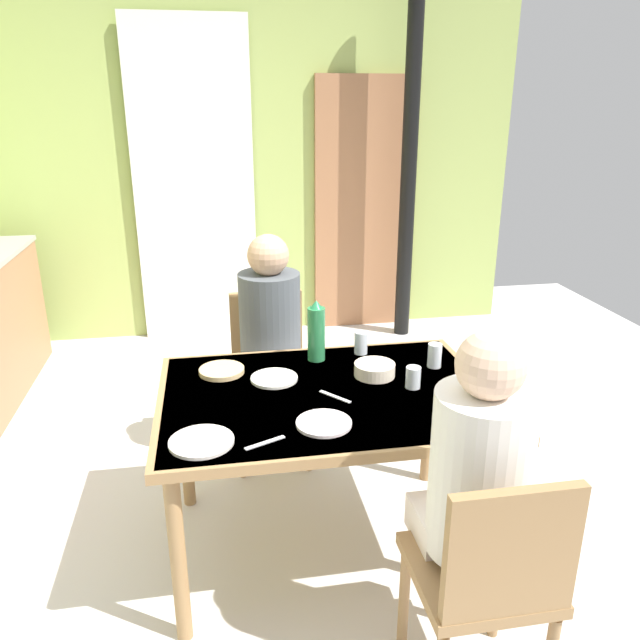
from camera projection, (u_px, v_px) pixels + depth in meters
name	position (u px, v px, depth m)	size (l,w,h in m)	color
ground_plane	(276.00, 514.00, 2.87)	(6.63, 6.63, 0.00)	silver
wall_back	(236.00, 153.00, 4.76)	(4.40, 0.10, 2.85)	#9CB05B
door_wooden	(364.00, 207.00, 4.99)	(0.80, 0.05, 2.00)	#9A6543
stove_pipe_column	(409.00, 155.00, 4.64)	(0.12, 0.12, 2.85)	black
curtain_panel	(194.00, 186.00, 4.69)	(0.90, 0.03, 2.40)	white
dining_table	(327.00, 408.00, 2.46)	(1.31, 0.93, 0.73)	#977146
chair_near_diner	(489.00, 577.00, 1.81)	(0.40, 0.40, 0.87)	#977146
chair_far_diner	(269.00, 365.00, 3.25)	(0.40, 0.40, 0.87)	#977146
person_near_diner	(478.00, 467.00, 1.84)	(0.30, 0.37, 0.77)	silver
person_far_diner	(270.00, 323.00, 3.03)	(0.30, 0.37, 0.77)	#46505F
water_bottle_green_near	(316.00, 332.00, 2.71)	(0.08, 0.08, 0.28)	#2A7B45
serving_bowl_center	(375.00, 370.00, 2.58)	(0.17, 0.17, 0.06)	#F3DFC2
dinner_plate_near_left	(201.00, 442.00, 2.08)	(0.22, 0.22, 0.01)	white
dinner_plate_near_right	(273.00, 378.00, 2.55)	(0.19, 0.19, 0.01)	white
dinner_plate_far_center	(324.00, 423.00, 2.19)	(0.20, 0.20, 0.01)	white
drinking_glass_by_near_diner	(413.00, 377.00, 2.47)	(0.06, 0.06, 0.09)	silver
drinking_glass_by_far_diner	(435.00, 355.00, 2.66)	(0.06, 0.06, 0.10)	silver
drinking_glass_spare_center	(361.00, 343.00, 2.80)	(0.06, 0.06, 0.10)	silver
bread_plate_sliced	(222.00, 371.00, 2.61)	(0.19, 0.19, 0.02)	#DBB77A
cutlery_knife_near	(470.00, 408.00, 2.31)	(0.15, 0.02, 0.00)	silver
cutlery_fork_near	(265.00, 443.00, 2.08)	(0.15, 0.02, 0.00)	silver
cutlery_knife_far	(335.00, 397.00, 2.40)	(0.15, 0.02, 0.00)	silver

